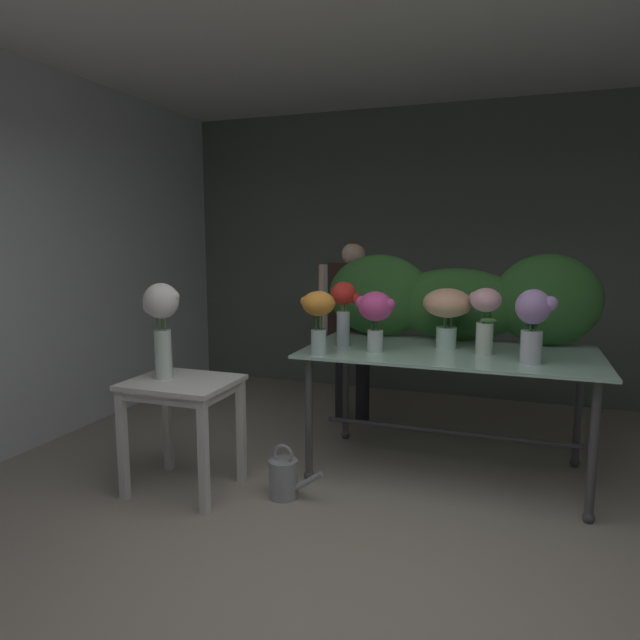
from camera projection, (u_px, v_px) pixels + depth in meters
The scene contains 16 objects.
ground_plane at pixel (412, 461), 4.05m from camera, with size 8.46×8.46×0.00m, color #9E9384.
wall_back at pixel (450, 253), 5.63m from camera, with size 5.72×0.12×2.91m, color slate.
wall_left at pixel (86, 256), 4.79m from camera, with size 0.12×3.97×2.91m, color silver.
ceiling_slab at pixel (423, 26), 3.62m from camera, with size 5.84×3.97×0.12m, color silver.
display_table_glass at pixel (449, 368), 3.73m from camera, with size 1.90×1.03×0.87m.
side_table_white at pixel (183, 397), 3.50m from camera, with size 0.65×0.55×0.72m.
florist at pixel (353, 312), 4.79m from camera, with size 0.62×0.24×1.58m.
foliage_backdrop at pixel (458, 300), 4.04m from camera, with size 1.94×0.31×0.64m.
vase_peach_freesia at pixel (447, 308), 3.76m from camera, with size 0.32×0.32×0.41m.
vase_blush_dahlias at pixel (485, 314), 3.56m from camera, with size 0.20×0.20×0.43m.
vase_sunset_lilies at pixel (318, 313), 3.54m from camera, with size 0.23×0.21×0.41m.
vase_scarlet_roses at pixel (344, 307), 3.86m from camera, with size 0.20×0.17×0.45m.
vase_lilac_snapdragons at pixel (533, 320), 3.29m from camera, with size 0.24×0.20×0.44m.
vase_fuchsia_peonies at pixel (375, 312), 3.65m from camera, with size 0.27×0.23×0.40m.
vase_white_roses_tall at pixel (162, 318), 3.47m from camera, with size 0.24×0.22×0.60m.
watering_can at pixel (284, 478), 3.46m from camera, with size 0.35×0.18×0.34m.
Camera 1 is at (0.66, -1.94, 1.60)m, focal length 31.28 mm.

